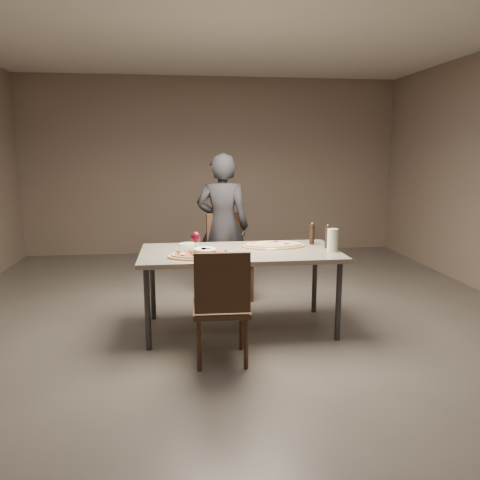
{
  "coord_description": "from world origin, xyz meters",
  "views": [
    {
      "loc": [
        -0.52,
        -4.13,
        1.64
      ],
      "look_at": [
        0.0,
        0.0,
        0.85
      ],
      "focal_mm": 35.0,
      "sensor_mm": 36.0,
      "label": 1
    }
  ],
  "objects": [
    {
      "name": "carafe",
      "position": [
        0.83,
        -0.12,
        0.85
      ],
      "size": [
        0.1,
        0.1,
        0.21
      ],
      "rotation": [
        0.0,
        0.0,
        0.01
      ],
      "color": "silver",
      "rests_on": "dining_table"
    },
    {
      "name": "diner",
      "position": [
        -0.06,
        1.07,
        0.81
      ],
      "size": [
        0.67,
        0.51,
        1.62
      ],
      "primitive_type": "imported",
      "rotation": [
        0.0,
        0.0,
        2.91
      ],
      "color": "black",
      "rests_on": "ground"
    },
    {
      "name": "dining_table",
      "position": [
        0.0,
        0.0,
        0.69
      ],
      "size": [
        1.8,
        0.9,
        0.75
      ],
      "color": "gray",
      "rests_on": "ground"
    },
    {
      "name": "pepper_mill_left",
      "position": [
        0.83,
        0.02,
        0.86
      ],
      "size": [
        0.06,
        0.06,
        0.22
      ],
      "rotation": [
        0.0,
        0.0,
        0.19
      ],
      "color": "black",
      "rests_on": "dining_table"
    },
    {
      "name": "bread_basket",
      "position": [
        -0.33,
        -0.17,
        0.79
      ],
      "size": [
        0.2,
        0.2,
        0.07
      ],
      "rotation": [
        0.0,
        0.0,
        -0.33
      ],
      "color": "beige",
      "rests_on": "dining_table"
    },
    {
      "name": "zucchini_pizza",
      "position": [
        -0.35,
        -0.2,
        0.77
      ],
      "size": [
        0.61,
        0.34,
        0.05
      ],
      "rotation": [
        0.0,
        0.0,
        0.32
      ],
      "color": "tan",
      "rests_on": "dining_table"
    },
    {
      "name": "chair_near",
      "position": [
        -0.23,
        -0.73,
        0.52
      ],
      "size": [
        0.45,
        0.45,
        0.92
      ],
      "rotation": [
        0.0,
        0.0,
        -0.03
      ],
      "color": "#3B2518",
      "rests_on": "ground"
    },
    {
      "name": "ham_pizza",
      "position": [
        0.34,
        0.15,
        0.77
      ],
      "size": [
        0.6,
        0.33,
        0.04
      ],
      "rotation": [
        0.0,
        0.0,
        -0.02
      ],
      "color": "tan",
      "rests_on": "dining_table"
    },
    {
      "name": "pepper_mill_right",
      "position": [
        0.73,
        0.21,
        0.85
      ],
      "size": [
        0.05,
        0.05,
        0.21
      ],
      "rotation": [
        0.0,
        0.0,
        -0.25
      ],
      "color": "black",
      "rests_on": "dining_table"
    },
    {
      "name": "chair_far",
      "position": [
        -0.01,
        1.0,
        0.54
      ],
      "size": [
        0.54,
        0.54,
        0.95
      ],
      "rotation": [
        0.0,
        0.0,
        3.36
      ],
      "color": "#3B2518",
      "rests_on": "ground"
    },
    {
      "name": "wine_glass",
      "position": [
        -0.4,
        -0.03,
        0.88
      ],
      "size": [
        0.09,
        0.09,
        0.19
      ],
      "rotation": [
        0.0,
        0.0,
        0.22
      ],
      "color": "silver",
      "rests_on": "dining_table"
    },
    {
      "name": "oil_dish",
      "position": [
        0.29,
        0.02,
        0.76
      ],
      "size": [
        0.13,
        0.13,
        0.02
      ],
      "rotation": [
        0.0,
        0.0,
        0.38
      ],
      "color": "white",
      "rests_on": "dining_table"
    },
    {
      "name": "side_plate",
      "position": [
        -0.47,
        0.34,
        0.76
      ],
      "size": [
        0.18,
        0.18,
        0.01
      ],
      "rotation": [
        0.0,
        0.0,
        0.23
      ],
      "color": "white",
      "rests_on": "dining_table"
    },
    {
      "name": "room",
      "position": [
        0.0,
        0.0,
        1.4
      ],
      "size": [
        7.0,
        7.0,
        7.0
      ],
      "color": "#625C55",
      "rests_on": "ground"
    }
  ]
}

